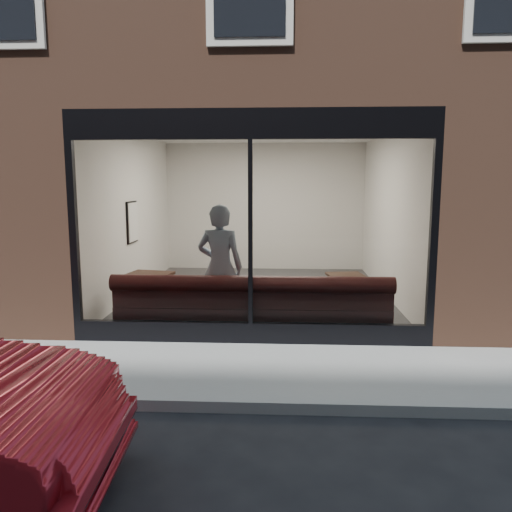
{
  "coord_description": "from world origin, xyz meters",
  "views": [
    {
      "loc": [
        0.42,
        -4.68,
        2.26
      ],
      "look_at": [
        0.06,
        2.4,
        1.19
      ],
      "focal_mm": 35.0,
      "sensor_mm": 36.0,
      "label": 1
    }
  ],
  "objects_px": {
    "cafe_table_left": "(147,275)",
    "cafe_chair_left": "(212,294)",
    "person": "(220,267)",
    "banquette": "(252,320)",
    "cafe_table_right": "(346,276)"
  },
  "relations": [
    {
      "from": "cafe_table_left",
      "to": "cafe_chair_left",
      "type": "height_order",
      "value": "cafe_table_left"
    },
    {
      "from": "person",
      "to": "cafe_chair_left",
      "type": "height_order",
      "value": "person"
    },
    {
      "from": "person",
      "to": "banquette",
      "type": "bearing_deg",
      "value": 154.84
    },
    {
      "from": "cafe_table_left",
      "to": "person",
      "type": "bearing_deg",
      "value": -18.13
    },
    {
      "from": "banquette",
      "to": "cafe_chair_left",
      "type": "bearing_deg",
      "value": 117.41
    },
    {
      "from": "cafe_table_right",
      "to": "cafe_table_left",
      "type": "bearing_deg",
      "value": -177.92
    },
    {
      "from": "cafe_table_left",
      "to": "cafe_table_right",
      "type": "bearing_deg",
      "value": 2.08
    },
    {
      "from": "cafe_chair_left",
      "to": "person",
      "type": "bearing_deg",
      "value": 97.84
    },
    {
      "from": "cafe_table_right",
      "to": "cafe_chair_left",
      "type": "xyz_separation_m",
      "value": [
        -2.3,
        0.75,
        -0.5
      ]
    },
    {
      "from": "person",
      "to": "cafe_table_left",
      "type": "distance_m",
      "value": 1.32
    },
    {
      "from": "cafe_chair_left",
      "to": "cafe_table_left",
      "type": "bearing_deg",
      "value": 36.89
    },
    {
      "from": "banquette",
      "to": "cafe_table_right",
      "type": "relative_size",
      "value": 7.11
    },
    {
      "from": "cafe_table_right",
      "to": "banquette",
      "type": "bearing_deg",
      "value": -149.97
    },
    {
      "from": "banquette",
      "to": "person",
      "type": "bearing_deg",
      "value": 147.45
    },
    {
      "from": "cafe_table_right",
      "to": "cafe_chair_left",
      "type": "height_order",
      "value": "cafe_table_right"
    }
  ]
}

